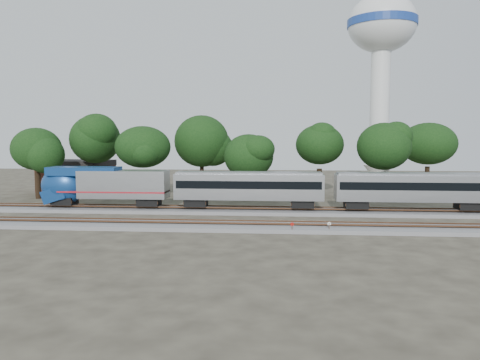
% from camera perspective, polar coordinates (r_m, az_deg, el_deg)
% --- Properties ---
extents(ground, '(160.00, 160.00, 0.00)m').
position_cam_1_polar(ground, '(51.65, 0.32, -5.04)').
color(ground, '#383328').
rests_on(ground, ground).
extents(track_far, '(160.00, 5.00, 0.73)m').
position_cam_1_polar(track_far, '(57.51, 0.77, -3.77)').
color(track_far, slate).
rests_on(track_far, ground).
extents(track_near, '(160.00, 5.00, 0.73)m').
position_cam_1_polar(track_near, '(47.69, -0.04, -5.66)').
color(track_near, slate).
rests_on(track_near, ground).
extents(switch_stand_red, '(0.34, 0.10, 1.09)m').
position_cam_1_polar(switch_stand_red, '(45.25, 6.37, -5.65)').
color(switch_stand_red, '#512D19').
rests_on(switch_stand_red, ground).
extents(switch_stand_white, '(0.35, 0.09, 1.11)m').
position_cam_1_polar(switch_stand_white, '(45.99, 10.81, -5.53)').
color(switch_stand_white, '#512D19').
rests_on(switch_stand_white, ground).
extents(switch_lever, '(0.54, 0.37, 0.30)m').
position_cam_1_polar(switch_lever, '(45.84, 7.54, -6.22)').
color(switch_lever, '#512D19').
rests_on(switch_lever, ground).
extents(water_tower, '(13.24, 13.24, 36.66)m').
position_cam_1_polar(water_tower, '(98.26, 16.86, 15.56)').
color(water_tower, silver).
rests_on(water_tower, ground).
extents(brick_building, '(12.04, 9.34, 5.28)m').
position_cam_1_polar(brick_building, '(84.41, -19.30, 0.51)').
color(brick_building, brown).
rests_on(brick_building, ground).
extents(tree_0, '(7.57, 7.57, 10.67)m').
position_cam_1_polar(tree_0, '(76.17, -23.56, 3.47)').
color(tree_0, black).
rests_on(tree_0, ground).
extents(tree_1, '(9.02, 9.02, 12.71)m').
position_cam_1_polar(tree_1, '(77.47, -17.21, 4.75)').
color(tree_1, black).
rests_on(tree_1, ground).
extents(tree_2, '(7.88, 7.88, 11.12)m').
position_cam_1_polar(tree_2, '(70.53, -11.77, 3.94)').
color(tree_2, black).
rests_on(tree_2, ground).
extents(tree_3, '(8.69, 8.69, 12.25)m').
position_cam_1_polar(tree_3, '(75.69, -4.70, 4.72)').
color(tree_3, black).
rests_on(tree_3, ground).
extents(tree_4, '(6.51, 6.51, 9.18)m').
position_cam_1_polar(tree_4, '(68.91, 1.05, 2.89)').
color(tree_4, black).
rests_on(tree_4, ground).
extents(tree_5, '(8.20, 8.20, 11.56)m').
position_cam_1_polar(tree_5, '(73.21, 9.70, 4.26)').
color(tree_5, black).
rests_on(tree_5, ground).
extents(tree_6, '(8.03, 8.03, 11.32)m').
position_cam_1_polar(tree_6, '(69.98, 17.13, 3.92)').
color(tree_6, black).
rests_on(tree_6, ground).
extents(tree_7, '(8.26, 8.26, 11.65)m').
position_cam_1_polar(tree_7, '(82.81, 21.97, 4.11)').
color(tree_7, black).
rests_on(tree_7, ground).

